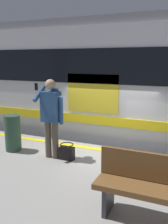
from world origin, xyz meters
The scene contains 9 objects.
ground_plane centered at (0.00, 0.00, 0.00)m, with size 23.71×23.71×0.00m, color #3D3D3F.
platform centered at (0.00, 2.12, 0.55)m, with size 13.11×4.25×1.11m, color gray.
safety_line centered at (0.00, 0.30, 1.11)m, with size 12.85×0.16×0.01m, color yellow.
track_rail_near centered at (0.00, -1.18, 0.08)m, with size 17.04×0.08×0.16m, color slate.
track_rail_far centered at (0.00, -2.62, 0.08)m, with size 17.04×0.08×0.16m, color slate.
passenger centered at (0.79, 1.16, 2.13)m, with size 0.57×0.55×1.74m.
handbag centered at (0.42, 1.15, 1.27)m, with size 0.32×0.30×0.35m.
bench centered at (-1.69, 2.53, 1.60)m, with size 1.73×0.44×0.90m.
trash_bin centered at (1.87, 1.16, 1.53)m, with size 0.38×0.38×0.86m, color #2D4C38.
Camera 1 is at (-1.99, 5.68, 3.23)m, focal length 39.94 mm.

